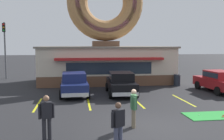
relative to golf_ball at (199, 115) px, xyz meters
name	(u,v)px	position (x,y,z in m)	size (l,w,h in m)	color
ground_plane	(148,127)	(-3.04, -1.45, -0.05)	(160.00, 160.00, 0.00)	#232326
donut_shop_building	(106,42)	(-3.26, 12.49, 3.69)	(12.30, 6.75, 10.96)	brown
putting_mat	(220,115)	(1.05, -0.15, -0.04)	(3.51, 1.52, 0.03)	green
mini_donut_near_right	(223,117)	(0.99, -0.50, 0.00)	(0.13, 0.13, 0.04)	#D17F47
mini_donut_mid_centre	(224,115)	(1.17, -0.26, 0.00)	(0.13, 0.13, 0.04)	#D17F47
golf_ball	(199,115)	(0.00, 0.00, 0.00)	(0.04, 0.04, 0.04)	white
car_navy	(74,83)	(-6.19, 6.24, 0.82)	(2.08, 4.61, 1.60)	navy
car_red	(219,80)	(4.47, 5.98, 0.82)	(2.15, 4.64, 1.60)	maroon
car_black	(121,82)	(-2.90, 6.03, 0.82)	(2.13, 4.63, 1.60)	black
pedestrian_blue_sweater_man	(134,106)	(-3.65, -1.36, 0.87)	(0.27, 0.59, 1.66)	#7F7056
pedestrian_hooded_kid	(46,115)	(-7.17, -2.38, 0.89)	(0.58, 0.33, 1.69)	#232328
pedestrian_leather_jacket_man	(118,123)	(-4.69, -3.58, 0.84)	(0.52, 0.40, 1.61)	#474C66
trash_bin	(177,80)	(2.53, 9.19, 0.45)	(0.57, 0.57, 0.97)	#232833
traffic_light_pole	(5,43)	(-13.23, 16.10, 3.66)	(0.28, 0.47, 5.80)	#595B60
parking_stripe_left	(38,105)	(-8.32, 3.55, -0.05)	(0.12, 3.60, 0.01)	yellow
parking_stripe_mid_left	(89,103)	(-5.32, 3.55, -0.05)	(0.12, 3.60, 0.01)	yellow
parking_stripe_centre	(137,102)	(-2.32, 3.55, -0.05)	(0.12, 3.60, 0.01)	yellow
parking_stripe_mid_right	(183,100)	(0.68, 3.55, -0.05)	(0.12, 3.60, 0.01)	yellow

